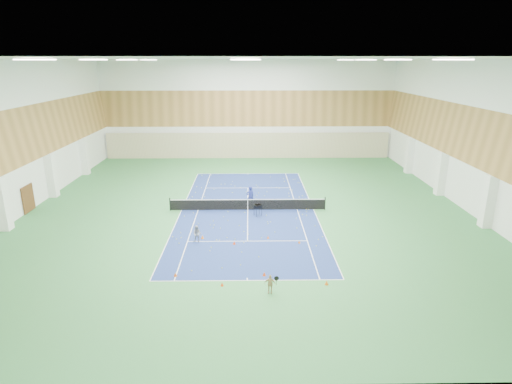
% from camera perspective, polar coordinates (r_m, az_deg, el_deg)
% --- Properties ---
extents(ground, '(40.00, 40.00, 0.00)m').
position_cam_1_polar(ground, '(35.47, -1.11, -2.42)').
color(ground, '#31743C').
rests_on(ground, ground).
extents(room_shell, '(36.00, 40.00, 12.00)m').
position_cam_1_polar(room_shell, '(33.94, -1.17, 7.17)').
color(room_shell, white).
rests_on(room_shell, ground).
extents(wood_cladding, '(36.00, 40.00, 8.00)m').
position_cam_1_polar(wood_cladding, '(33.65, -1.19, 10.53)').
color(wood_cladding, '#A3743C').
rests_on(wood_cladding, room_shell).
extents(ceiling_light_grid, '(21.40, 25.40, 0.06)m').
position_cam_1_polar(ceiling_light_grid, '(33.42, -1.23, 17.22)').
color(ceiling_light_grid, white).
rests_on(ceiling_light_grid, room_shell).
extents(court_surface, '(10.97, 23.77, 0.01)m').
position_cam_1_polar(court_surface, '(35.47, -1.11, -2.41)').
color(court_surface, navy).
rests_on(court_surface, ground).
extents(tennis_balls_scatter, '(10.57, 22.77, 0.07)m').
position_cam_1_polar(tennis_balls_scatter, '(35.46, -1.11, -2.35)').
color(tennis_balls_scatter, '#C1CC22').
rests_on(tennis_balls_scatter, ground).
extents(tennis_net, '(12.80, 0.10, 1.10)m').
position_cam_1_polar(tennis_net, '(35.29, -1.12, -1.58)').
color(tennis_net, black).
rests_on(tennis_net, ground).
extents(back_curtain, '(35.40, 0.16, 3.20)m').
position_cam_1_polar(back_curtain, '(54.16, -1.07, 6.21)').
color(back_curtain, '#C6B793').
rests_on(back_curtain, ground).
extents(door_left_b, '(0.08, 1.80, 2.20)m').
position_cam_1_polar(door_left_b, '(39.50, -28.10, -0.77)').
color(door_left_b, '#593319').
rests_on(door_left_b, ground).
extents(coach, '(0.79, 0.67, 1.83)m').
position_cam_1_polar(coach, '(35.93, -0.78, -0.62)').
color(coach, navy).
rests_on(coach, ground).
extents(child_court, '(0.62, 0.50, 1.20)m').
position_cam_1_polar(child_court, '(29.41, -7.85, -5.57)').
color(child_court, '#919199').
rests_on(child_court, ground).
extents(child_apron, '(0.65, 0.33, 1.06)m').
position_cam_1_polar(child_apron, '(23.21, 1.87, -12.14)').
color(child_apron, tan).
rests_on(child_apron, ground).
extents(ball_cart, '(0.72, 0.72, 0.94)m').
position_cam_1_polar(ball_cart, '(34.05, 0.25, -2.43)').
color(ball_cart, black).
rests_on(ball_cart, ground).
extents(cone_svc_a, '(0.22, 0.22, 0.24)m').
position_cam_1_polar(cone_svc_a, '(30.12, -7.16, -5.97)').
color(cone_svc_a, orange).
rests_on(cone_svc_a, ground).
extents(cone_svc_b, '(0.21, 0.21, 0.23)m').
position_cam_1_polar(cone_svc_b, '(29.04, -2.92, -6.77)').
color(cone_svc_b, '#F73F0D').
rests_on(cone_svc_b, ground).
extents(cone_svc_c, '(0.19, 0.19, 0.21)m').
position_cam_1_polar(cone_svc_c, '(29.93, 1.62, -6.03)').
color(cone_svc_c, '#E3570B').
rests_on(cone_svc_c, ground).
extents(cone_svc_d, '(0.18, 0.18, 0.20)m').
position_cam_1_polar(cone_svc_d, '(29.33, 5.79, -6.63)').
color(cone_svc_d, '#DE620B').
rests_on(cone_svc_d, ground).
extents(cone_base_a, '(0.21, 0.21, 0.24)m').
position_cam_1_polar(cone_base_a, '(25.41, -10.70, -10.75)').
color(cone_base_a, '#D7500B').
rests_on(cone_base_a, ground).
extents(cone_base_b, '(0.18, 0.18, 0.20)m').
position_cam_1_polar(cone_base_b, '(24.12, -4.55, -12.15)').
color(cone_base_b, '#F1410C').
rests_on(cone_base_b, ground).
extents(cone_base_c, '(0.21, 0.21, 0.23)m').
position_cam_1_polar(cone_base_c, '(25.05, 1.11, -10.87)').
color(cone_base_c, '#FF4B0D').
rests_on(cone_base_c, ground).
extents(cone_base_d, '(0.22, 0.22, 0.24)m').
position_cam_1_polar(cone_base_d, '(24.47, 9.40, -11.83)').
color(cone_base_d, '#D9550B').
rests_on(cone_base_d, ground).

